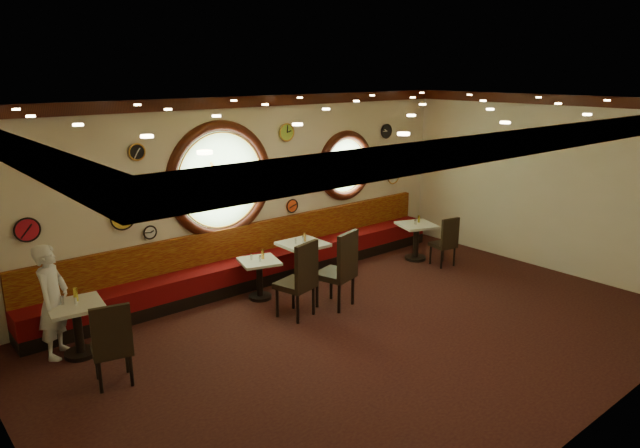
# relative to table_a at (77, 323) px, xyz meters

# --- Properties ---
(floor) EXTENTS (9.00, 6.00, 0.00)m
(floor) POSITION_rel_table_a_xyz_m (3.37, -2.01, -0.46)
(floor) COLOR black
(floor) RESTS_ON ground
(ceiling) EXTENTS (9.00, 6.00, 0.02)m
(ceiling) POSITION_rel_table_a_xyz_m (3.37, -2.01, 2.74)
(ceiling) COLOR #B89033
(ceiling) RESTS_ON wall_back
(wall_back) EXTENTS (9.00, 0.02, 3.20)m
(wall_back) POSITION_rel_table_a_xyz_m (3.37, 0.99, 1.14)
(wall_back) COLOR beige
(wall_back) RESTS_ON floor
(wall_front) EXTENTS (9.00, 0.02, 3.20)m
(wall_front) POSITION_rel_table_a_xyz_m (3.37, -5.01, 1.14)
(wall_front) COLOR beige
(wall_front) RESTS_ON floor
(wall_left) EXTENTS (0.02, 6.00, 3.20)m
(wall_left) POSITION_rel_table_a_xyz_m (-1.13, -2.01, 1.14)
(wall_left) COLOR beige
(wall_left) RESTS_ON floor
(wall_right) EXTENTS (0.02, 6.00, 3.20)m
(wall_right) POSITION_rel_table_a_xyz_m (7.87, -2.01, 1.14)
(wall_right) COLOR beige
(wall_right) RESTS_ON floor
(molding_back) EXTENTS (9.00, 0.10, 0.18)m
(molding_back) POSITION_rel_table_a_xyz_m (3.37, 0.94, 2.65)
(molding_back) COLOR #331109
(molding_back) RESTS_ON wall_back
(molding_front) EXTENTS (9.00, 0.10, 0.18)m
(molding_front) POSITION_rel_table_a_xyz_m (3.37, -4.96, 2.65)
(molding_front) COLOR #331109
(molding_front) RESTS_ON wall_back
(molding_right) EXTENTS (0.10, 6.00, 0.18)m
(molding_right) POSITION_rel_table_a_xyz_m (7.82, -2.01, 2.65)
(molding_right) COLOR #331109
(molding_right) RESTS_ON wall_back
(banquette_base) EXTENTS (8.00, 0.55, 0.20)m
(banquette_base) POSITION_rel_table_a_xyz_m (3.37, 0.71, -0.36)
(banquette_base) COLOR black
(banquette_base) RESTS_ON floor
(banquette_seat) EXTENTS (8.00, 0.55, 0.30)m
(banquette_seat) POSITION_rel_table_a_xyz_m (3.37, 0.71, -0.11)
(banquette_seat) COLOR #5C070B
(banquette_seat) RESTS_ON banquette_base
(banquette_back) EXTENTS (8.00, 0.10, 0.55)m
(banquette_back) POSITION_rel_table_a_xyz_m (3.37, 0.93, 0.29)
(banquette_back) COLOR #620E07
(banquette_back) RESTS_ON wall_back
(porthole_left_glass) EXTENTS (1.66, 0.02, 1.66)m
(porthole_left_glass) POSITION_rel_table_a_xyz_m (2.77, 0.99, 1.39)
(porthole_left_glass) COLOR #83B069
(porthole_left_glass) RESTS_ON wall_back
(porthole_left_frame) EXTENTS (1.98, 0.18, 1.98)m
(porthole_left_frame) POSITION_rel_table_a_xyz_m (2.77, 0.97, 1.39)
(porthole_left_frame) COLOR #331109
(porthole_left_frame) RESTS_ON wall_back
(porthole_left_ring) EXTENTS (1.61, 0.03, 1.61)m
(porthole_left_ring) POSITION_rel_table_a_xyz_m (2.77, 0.94, 1.39)
(porthole_left_ring) COLOR gold
(porthole_left_ring) RESTS_ON wall_back
(porthole_right_glass) EXTENTS (1.10, 0.02, 1.10)m
(porthole_right_glass) POSITION_rel_table_a_xyz_m (5.57, 0.99, 1.34)
(porthole_right_glass) COLOR #83B069
(porthole_right_glass) RESTS_ON wall_back
(porthole_right_frame) EXTENTS (1.38, 0.18, 1.38)m
(porthole_right_frame) POSITION_rel_table_a_xyz_m (5.57, 0.97, 1.34)
(porthole_right_frame) COLOR #331109
(porthole_right_frame) RESTS_ON wall_back
(porthole_right_ring) EXTENTS (1.09, 0.03, 1.09)m
(porthole_right_ring) POSITION_rel_table_a_xyz_m (5.57, 0.94, 1.34)
(porthole_right_ring) COLOR gold
(porthole_right_ring) RESTS_ON wall_back
(wall_clock_0) EXTENTS (0.24, 0.03, 0.24)m
(wall_clock_0) POSITION_rel_table_a_xyz_m (4.22, 0.95, 0.74)
(wall_clock_0) COLOR #EE4C1C
(wall_clock_0) RESTS_ON wall_back
(wall_clock_1) EXTENTS (0.28, 0.03, 0.28)m
(wall_clock_1) POSITION_rel_table_a_xyz_m (6.67, 0.95, 1.94)
(wall_clock_1) COLOR black
(wall_clock_1) RESTS_ON wall_back
(wall_clock_2) EXTENTS (0.36, 0.03, 0.36)m
(wall_clock_2) POSITION_rel_table_a_xyz_m (1.07, 0.95, 1.04)
(wall_clock_2) COLOR gold
(wall_clock_2) RESTS_ON wall_back
(wall_clock_3) EXTENTS (0.30, 0.03, 0.30)m
(wall_clock_3) POSITION_rel_table_a_xyz_m (4.12, 0.95, 2.09)
(wall_clock_3) COLOR #ACDB44
(wall_clock_3) RESTS_ON wall_back
(wall_clock_4) EXTENTS (0.20, 0.03, 0.20)m
(wall_clock_4) POSITION_rel_table_a_xyz_m (1.47, 0.95, 0.74)
(wall_clock_4) COLOR silver
(wall_clock_4) RESTS_ON wall_back
(wall_clock_5) EXTENTS (0.26, 0.03, 0.26)m
(wall_clock_5) POSITION_rel_table_a_xyz_m (0.17, 0.95, 1.89)
(wall_clock_5) COLOR #68A821
(wall_clock_5) RESTS_ON wall_back
(wall_clock_6) EXTENTS (0.32, 0.03, 0.32)m
(wall_clock_6) POSITION_rel_table_a_xyz_m (-0.23, 0.95, 1.09)
(wall_clock_6) COLOR #B41225
(wall_clock_6) RESTS_ON wall_back
(wall_clock_7) EXTENTS (0.24, 0.03, 0.24)m
(wall_clock_7) POSITION_rel_table_a_xyz_m (1.37, 0.95, 1.99)
(wall_clock_7) COLOR black
(wall_clock_7) RESTS_ON wall_back
(wall_clock_8) EXTENTS (0.22, 0.03, 0.22)m
(wall_clock_8) POSITION_rel_table_a_xyz_m (4.72, 0.95, 1.49)
(wall_clock_8) COLOR #F2F351
(wall_clock_8) RESTS_ON wall_back
(wall_clock_9) EXTENTS (0.34, 0.03, 0.34)m
(wall_clock_9) POSITION_rel_table_a_xyz_m (6.92, 0.95, 0.99)
(wall_clock_9) COLOR silver
(wall_clock_9) RESTS_ON wall_back
(table_a) EXTENTS (0.73, 0.73, 0.72)m
(table_a) POSITION_rel_table_a_xyz_m (0.00, 0.00, 0.00)
(table_a) COLOR black
(table_a) RESTS_ON floor
(table_b) EXTENTS (0.74, 0.74, 0.66)m
(table_b) POSITION_rel_table_a_xyz_m (2.89, 0.10, -0.04)
(table_b) COLOR black
(table_b) RESTS_ON floor
(table_c) EXTENTS (0.72, 0.72, 0.78)m
(table_c) POSITION_rel_table_a_xyz_m (3.78, 0.08, 0.04)
(table_c) COLOR black
(table_c) RESTS_ON floor
(table_d) EXTENTS (0.84, 0.84, 0.72)m
(table_d) POSITION_rel_table_a_xyz_m (6.36, -0.22, 0.00)
(table_d) COLOR black
(table_d) RESTS_ON floor
(chair_a) EXTENTS (0.53, 0.53, 0.65)m
(chair_a) POSITION_rel_table_a_xyz_m (0.07, -1.04, 0.15)
(chair_a) COLOR black
(chair_a) RESTS_ON floor
(chair_b) EXTENTS (0.61, 0.61, 0.74)m
(chair_b) POSITION_rel_table_a_xyz_m (2.95, -0.93, 0.23)
(chair_b) COLOR black
(chair_b) RESTS_ON floor
(chair_c) EXTENTS (0.64, 0.64, 0.77)m
(chair_c) POSITION_rel_table_a_xyz_m (3.66, -1.03, 0.25)
(chair_c) COLOR black
(chair_c) RESTS_ON floor
(chair_d) EXTENTS (0.46, 0.46, 0.59)m
(chair_d) POSITION_rel_table_a_xyz_m (6.48, -0.86, 0.09)
(chair_d) COLOR black
(chair_d) RESTS_ON floor
(condiment_a_salt) EXTENTS (0.04, 0.04, 0.11)m
(condiment_a_salt) POSITION_rel_table_a_xyz_m (-0.13, 0.09, 0.32)
(condiment_a_salt) COLOR #BAB9BE
(condiment_a_salt) RESTS_ON table_a
(condiment_b_salt) EXTENTS (0.03, 0.03, 0.10)m
(condiment_b_salt) POSITION_rel_table_a_xyz_m (2.81, 0.19, 0.25)
(condiment_b_salt) COLOR silver
(condiment_b_salt) RESTS_ON table_b
(condiment_c_salt) EXTENTS (0.03, 0.03, 0.09)m
(condiment_c_salt) POSITION_rel_table_a_xyz_m (3.65, 0.11, 0.37)
(condiment_c_salt) COLOR silver
(condiment_c_salt) RESTS_ON table_c
(condiment_d_salt) EXTENTS (0.04, 0.04, 0.11)m
(condiment_d_salt) POSITION_rel_table_a_xyz_m (6.32, -0.23, 0.32)
(condiment_d_salt) COLOR silver
(condiment_d_salt) RESTS_ON table_d
(condiment_a_pepper) EXTENTS (0.03, 0.03, 0.09)m
(condiment_a_pepper) POSITION_rel_table_a_xyz_m (0.01, 0.00, 0.31)
(condiment_a_pepper) COLOR silver
(condiment_a_pepper) RESTS_ON table_a
(condiment_b_pepper) EXTENTS (0.04, 0.04, 0.11)m
(condiment_b_pepper) POSITION_rel_table_a_xyz_m (2.87, 0.03, 0.25)
(condiment_b_pepper) COLOR silver
(condiment_b_pepper) RESTS_ON table_b
(condiment_c_pepper) EXTENTS (0.04, 0.04, 0.11)m
(condiment_c_pepper) POSITION_rel_table_a_xyz_m (3.80, 0.10, 0.38)
(condiment_c_pepper) COLOR silver
(condiment_c_pepper) RESTS_ON table_c
(condiment_d_pepper) EXTENTS (0.04, 0.04, 0.10)m
(condiment_d_pepper) POSITION_rel_table_a_xyz_m (6.33, -0.21, 0.32)
(condiment_d_pepper) COLOR silver
(condiment_d_pepper) RESTS_ON table_d
(condiment_a_bottle) EXTENTS (0.06, 0.06, 0.18)m
(condiment_a_bottle) POSITION_rel_table_a_xyz_m (0.05, 0.09, 0.36)
(condiment_a_bottle) COLOR gold
(condiment_a_bottle) RESTS_ON table_a
(condiment_b_bottle) EXTENTS (0.05, 0.05, 0.16)m
(condiment_b_bottle) POSITION_rel_table_a_xyz_m (2.98, 0.12, 0.28)
(condiment_b_bottle) COLOR gold
(condiment_b_bottle) RESTS_ON table_b
(condiment_c_bottle) EXTENTS (0.05, 0.05, 0.15)m
(condiment_c_bottle) POSITION_rel_table_a_xyz_m (3.85, 0.13, 0.40)
(condiment_c_bottle) COLOR gold
(condiment_c_bottle) RESTS_ON table_c
(condiment_d_bottle) EXTENTS (0.04, 0.04, 0.14)m
(condiment_d_bottle) POSITION_rel_table_a_xyz_m (6.49, -0.17, 0.34)
(condiment_d_bottle) COLOR gold
(condiment_d_bottle) RESTS_ON table_d
(waiter) EXTENTS (0.63, 0.66, 1.52)m
(waiter) POSITION_rel_table_a_xyz_m (-0.21, 0.19, 0.30)
(waiter) COLOR white
(waiter) RESTS_ON floor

